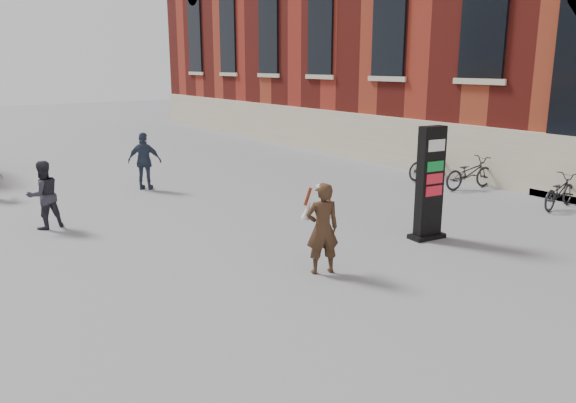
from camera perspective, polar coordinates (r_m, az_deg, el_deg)
ground at (r=9.61m, az=1.80°, el=-8.58°), size 100.00×100.00×0.00m
info_pylon at (r=12.22m, az=14.21°, el=1.79°), size 0.81×0.46×2.42m
woman at (r=9.96m, az=3.49°, el=-2.62°), size 0.76×0.73×1.66m
pedestrian_a at (r=13.84m, az=-23.57°, el=0.61°), size 0.86×0.73×1.56m
pedestrian_c at (r=17.25m, az=-14.35°, el=3.99°), size 1.05×0.94×1.71m
bike_4 at (r=16.21m, az=25.85°, el=0.93°), size 1.75×0.83×0.88m
bike_6 at (r=17.74m, az=17.94°, el=2.78°), size 1.90×0.84×0.97m
bike_7 at (r=18.76m, az=14.04°, el=3.64°), size 1.67×0.56×0.99m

